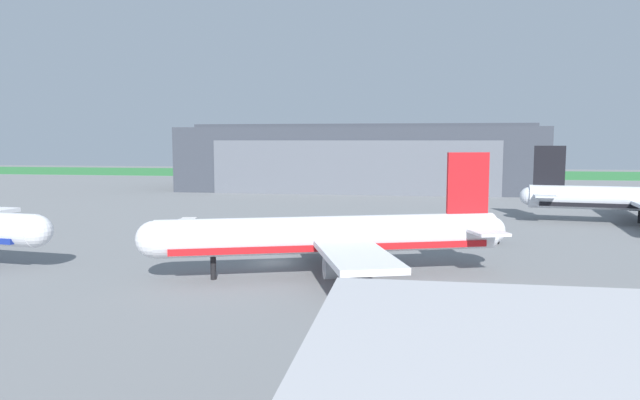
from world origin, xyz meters
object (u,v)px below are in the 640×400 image
Objects in this scene: airliner_near_left at (331,236)px; baggage_tug at (487,234)px; stair_truck at (188,224)px; maintenance_hangar at (360,158)px.

airliner_near_left reaches higher than baggage_tug.
stair_truck is 43.09m from baggage_tug.
baggage_tug is at bearing 49.98° from airliner_near_left.
baggage_tug reaches higher than stair_truck.
maintenance_hangar reaches higher than airliner_near_left.
stair_truck is at bearing -102.90° from maintenance_hangar.
airliner_near_left is 8.72× the size of stair_truck.
airliner_near_left is (6.25, -105.49, -4.59)m from maintenance_hangar.
baggage_tug is at bearing -73.81° from maintenance_hangar.
maintenance_hangar is 22.85× the size of stair_truck.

